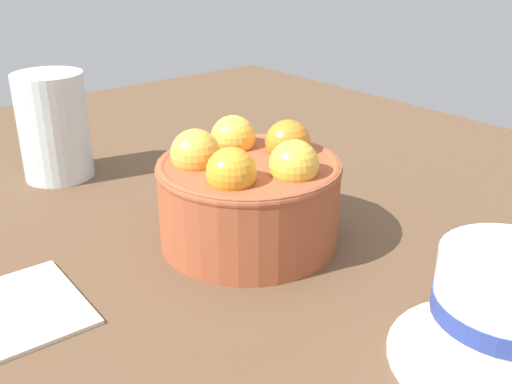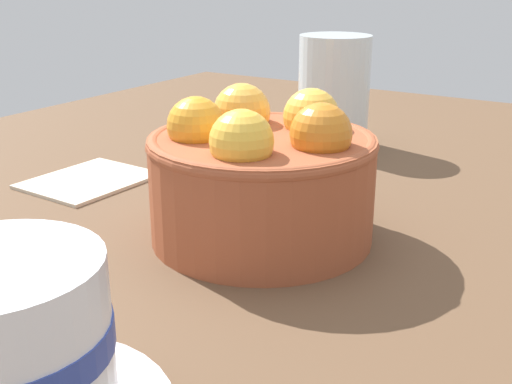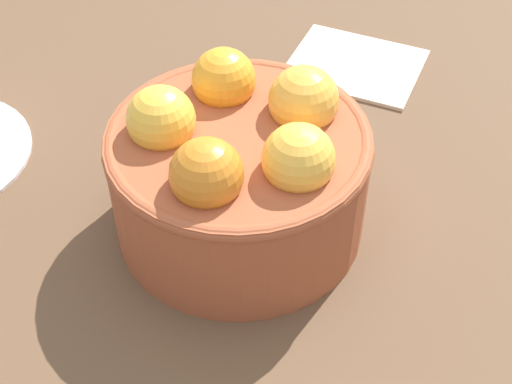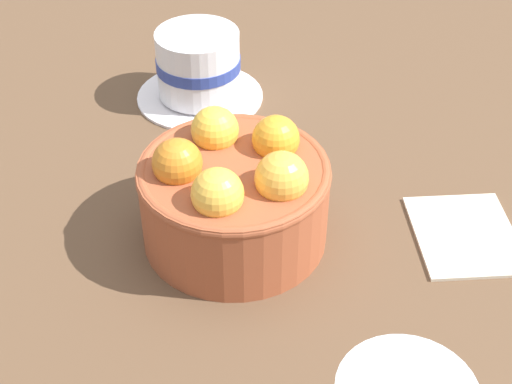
% 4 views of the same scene
% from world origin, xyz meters
% --- Properties ---
extents(ground_plane, '(1.16, 0.96, 0.03)m').
position_xyz_m(ground_plane, '(0.00, 0.00, -0.02)').
color(ground_plane, brown).
extents(terracotta_bowl, '(0.16, 0.16, 0.10)m').
position_xyz_m(terracotta_bowl, '(-0.00, -0.00, 0.05)').
color(terracotta_bowl, '#9E4C2D').
rests_on(terracotta_bowl, ground_plane).
extents(coffee_cup, '(0.14, 0.14, 0.08)m').
position_xyz_m(coffee_cup, '(0.22, 0.02, 0.04)').
color(coffee_cup, white).
rests_on(coffee_cup, ground_plane).
extents(folded_napkin, '(0.11, 0.09, 0.01)m').
position_xyz_m(folded_napkin, '(-0.02, -0.19, 0.00)').
color(folded_napkin, beige).
rests_on(folded_napkin, ground_plane).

